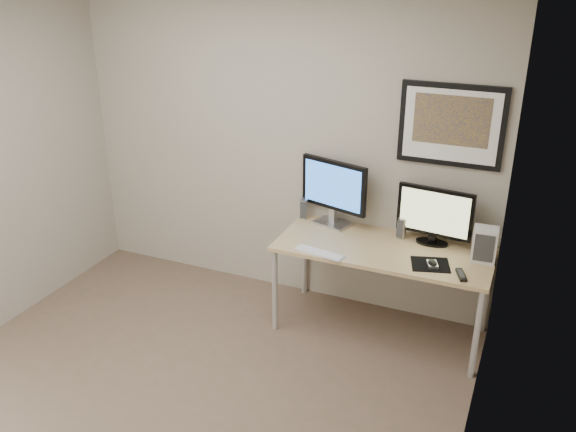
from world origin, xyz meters
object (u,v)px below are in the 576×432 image
framed_art (451,125)px  fan_unit (484,244)px  speaker_right (402,228)px  keyboard (319,253)px  monitor_large (334,190)px  speaker_left (304,209)px  desk (383,255)px  monitor_tv (435,215)px

framed_art → fan_unit: 0.88m
framed_art → speaker_right: size_ratio=4.49×
keyboard → fan_unit: fan_unit is taller
monitor_large → speaker_left: monitor_large is taller
desk → speaker_left: size_ratio=9.45×
speaker_left → speaker_right: size_ratio=1.01×
framed_art → keyboard: size_ratio=1.96×
speaker_left → desk: bearing=-34.9°
monitor_large → keyboard: bearing=-64.9°
desk → framed_art: framed_art is taller
framed_art → speaker_left: (-1.11, -0.06, -0.81)m
monitor_large → desk: bearing=-10.2°
monitor_large → speaker_right: size_ratio=3.48×
speaker_right → monitor_large: bearing=-168.9°
monitor_large → keyboard: 0.61m
framed_art → monitor_large: (-0.84, -0.09, -0.59)m
speaker_right → desk: bearing=-96.6°
monitor_tv → speaker_right: (-0.24, 0.01, -0.16)m
framed_art → fan_unit: (0.36, -0.27, -0.76)m
monitor_large → speaker_right: bearing=12.9°
desk → speaker_left: 0.82m
speaker_left → fan_unit: fan_unit is taller
monitor_large → monitor_tv: bearing=13.0°
desk → monitor_tv: 0.48m
desk → fan_unit: (0.71, 0.06, 0.20)m
framed_art → speaker_right: bearing=-156.0°
keyboard → speaker_right: bearing=55.6°
monitor_large → keyboard: monitor_large is taller
framed_art → speaker_left: size_ratio=4.43×
speaker_right → fan_unit: 0.64m
speaker_right → monitor_tv: bearing=11.2°
speaker_left → framed_art: bearing=-12.1°
fan_unit → keyboard: bearing=-165.8°
speaker_right → speaker_left: bearing=-169.7°
framed_art → monitor_tv: 0.67m
monitor_large → speaker_left: size_ratio=3.43×
monitor_large → speaker_left: bearing=-169.3°
speaker_right → keyboard: speaker_right is taller
monitor_large → monitor_tv: size_ratio=1.02×
monitor_tv → speaker_right: 0.28m
speaker_left → speaker_right: (0.84, -0.06, -0.00)m
monitor_large → speaker_left: 0.34m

